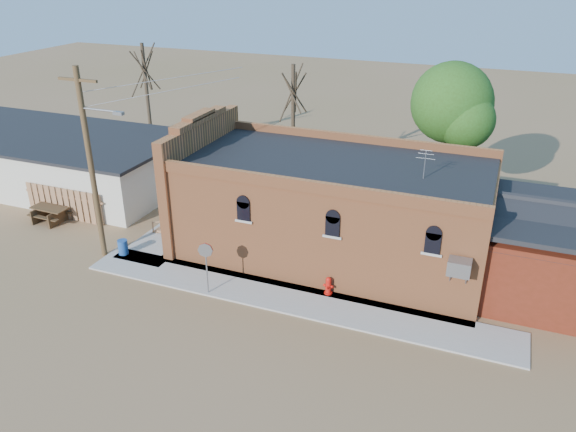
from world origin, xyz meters
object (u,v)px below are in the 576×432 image
at_px(fire_hydrant, 328,286).
at_px(stop_sign, 206,255).
at_px(picnic_table, 50,212).
at_px(trash_barrel, 123,247).
at_px(utility_pole, 91,162).
at_px(brick_bar, 327,208).

bearing_deg(fire_hydrant, stop_sign, -135.33).
bearing_deg(picnic_table, trash_barrel, -14.08).
bearing_deg(utility_pole, trash_barrel, 19.55).
xyz_separation_m(brick_bar, utility_pole, (-9.79, -4.29, 2.43)).
xyz_separation_m(brick_bar, picnic_table, (-14.93, -2.29, -1.79)).
bearing_deg(stop_sign, picnic_table, 172.07).
bearing_deg(stop_sign, fire_hydrant, 28.22).
bearing_deg(trash_barrel, picnic_table, 164.15).
relative_size(utility_pole, picnic_table, 4.35).
bearing_deg(utility_pole, stop_sign, -10.77).
distance_m(utility_pole, trash_barrel, 4.42).
bearing_deg(brick_bar, stop_sign, -122.34).
bearing_deg(picnic_table, utility_pole, -19.48).
distance_m(fire_hydrant, picnic_table, 16.31).
distance_m(brick_bar, trash_barrel, 9.98).
bearing_deg(fire_hydrant, utility_pole, -152.79).
bearing_deg(trash_barrel, stop_sign, -15.35).
bearing_deg(trash_barrel, brick_bar, 24.07).
xyz_separation_m(fire_hydrant, picnic_table, (-16.25, 1.40, 0.08)).
bearing_deg(brick_bar, trash_barrel, -155.93).
relative_size(utility_pole, trash_barrel, 12.40).
relative_size(fire_hydrant, picnic_table, 0.38).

